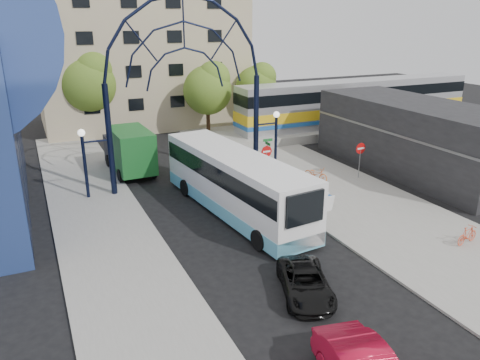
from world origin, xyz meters
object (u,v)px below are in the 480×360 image
gateway_arch (185,54)px  bike_far_b (467,235)px  black_suv (305,283)px  tree_north_c (258,85)px  bike_near_a (316,174)px  train_car (357,102)px  tree_north_b (89,81)px  do_not_enter_sign (360,152)px  tree_north_a (209,87)px  stop_sign (267,155)px  sandwich_board (327,201)px  green_truck (129,150)px  city_bus (235,182)px  street_name_sign (268,150)px  bike_near_b (306,179)px

gateway_arch → bike_far_b: 18.95m
gateway_arch → black_suv: 16.76m
tree_north_c → bike_far_b: size_ratio=4.24×
black_suv → bike_near_a: black_suv is taller
bike_near_a → bike_far_b: size_ratio=1.20×
train_car → gateway_arch: bearing=-158.2°
bike_far_b → tree_north_b: bearing=14.8°
do_not_enter_sign → tree_north_a: tree_north_a is taller
stop_sign → bike_near_a: bearing=-22.2°
tree_north_c → sandwich_board: bearing=-106.5°
tree_north_a → tree_north_b: bearing=158.2°
tree_north_c → black_suv: tree_north_c is taller
bike_near_a → green_truck: bearing=122.3°
green_truck → train_car: bearing=7.4°
sandwich_board → city_bus: city_bus is taller
do_not_enter_sign → city_bus: (-10.19, -1.72, -0.15)m
stop_sign → tree_north_b: 20.18m
gateway_arch → train_car: gateway_arch is taller
bike_near_a → sandwich_board: bearing=-139.7°
street_name_sign → black_suv: bearing=-111.7°
gateway_arch → train_car: 22.27m
street_name_sign → tree_north_b: tree_north_b is taller
green_truck → black_suv: 19.25m
tree_north_a → city_bus: bearing=-106.7°
gateway_arch → train_car: bearing=21.8°
do_not_enter_sign → bike_far_b: 10.56m
do_not_enter_sign → bike_near_b: (-4.26, 0.03, -1.39)m
sandwich_board → bike_near_a: sandwich_board is taller
gateway_arch → street_name_sign: (5.20, -1.40, -6.43)m
tree_north_b → bike_near_a: size_ratio=4.36×
gateway_arch → sandwich_board: bearing=-55.1°
green_truck → city_bus: bearing=-70.4°
tree_north_c → green_truck: bearing=-147.6°
tree_north_b → tree_north_a: bearing=-21.8°
stop_sign → street_name_sign: (0.40, 0.60, 0.14)m
tree_north_b → green_truck: 12.24m
green_truck → bike_near_a: green_truck is taller
sandwich_board → train_car: 21.65m
tree_north_b → gateway_arch: bearing=-76.3°
train_car → tree_north_c: size_ratio=3.86×
tree_north_a → tree_north_b: tree_north_b is taller
stop_sign → tree_north_c: tree_north_c is taller
tree_north_b → bike_far_b: 33.42m
city_bus → black_suv: city_bus is taller
stop_sign → street_name_sign: bearing=56.4°
train_car → green_truck: size_ratio=3.78×
gateway_arch → street_name_sign: bearing=-15.1°
tree_north_c → stop_sign: bearing=-114.7°
tree_north_a → black_suv: tree_north_a is taller
street_name_sign → bike_near_a: (2.75, -1.89, -1.53)m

